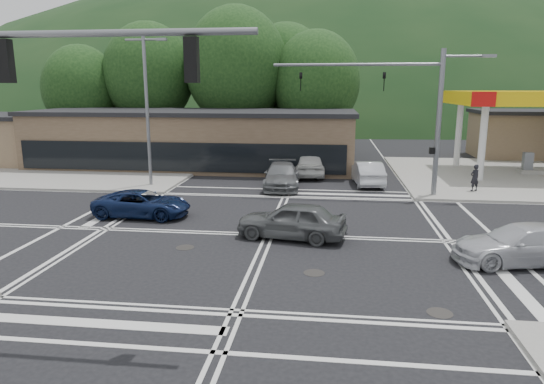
# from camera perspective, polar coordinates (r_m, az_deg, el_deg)

# --- Properties ---
(ground) EXTENTS (120.00, 120.00, 0.00)m
(ground) POSITION_cam_1_polar(r_m,az_deg,el_deg) (20.19, -0.31, -5.07)
(ground) COLOR black
(ground) RESTS_ON ground
(sidewalk_ne) EXTENTS (16.00, 16.00, 0.15)m
(sidewalk_ne) POSITION_cam_1_polar(r_m,az_deg,el_deg) (36.83, 26.81, 1.64)
(sidewalk_ne) COLOR gray
(sidewalk_ne) RESTS_ON ground
(sidewalk_nw) EXTENTS (16.00, 16.00, 0.15)m
(sidewalk_nw) POSITION_cam_1_polar(r_m,az_deg,el_deg) (38.78, -19.88, 2.70)
(sidewalk_nw) COLOR gray
(sidewalk_nw) RESTS_ON ground
(convenience_store) EXTENTS (10.00, 6.00, 3.80)m
(convenience_store) POSITION_cam_1_polar(r_m,az_deg,el_deg) (47.66, 28.72, 5.80)
(convenience_store) COLOR #846B4F
(convenience_store) RESTS_ON ground
(commercial_row) EXTENTS (24.00, 8.00, 4.00)m
(commercial_row) POSITION_cam_1_polar(r_m,az_deg,el_deg) (37.81, -9.15, 6.00)
(commercial_row) COLOR brown
(commercial_row) RESTS_ON ground
(commercial_nw) EXTENTS (8.00, 7.00, 3.60)m
(commercial_nw) POSITION_cam_1_polar(r_m,az_deg,el_deg) (44.96, -29.23, 5.32)
(commercial_nw) COLOR #846B4F
(commercial_nw) RESTS_ON ground
(hill_north) EXTENTS (252.00, 126.00, 140.00)m
(hill_north) POSITION_cam_1_polar(r_m,az_deg,el_deg) (109.31, 5.76, 9.02)
(hill_north) COLOR #163216
(hill_north) RESTS_ON ground
(tree_n_a) EXTENTS (8.00, 8.00, 11.75)m
(tree_n_a) POSITION_cam_1_polar(r_m,az_deg,el_deg) (46.16, -14.29, 13.27)
(tree_n_a) COLOR #382619
(tree_n_a) RESTS_ON ground
(tree_n_b) EXTENTS (9.00, 9.00, 12.98)m
(tree_n_b) POSITION_cam_1_polar(r_m,az_deg,el_deg) (43.97, -4.24, 14.53)
(tree_n_b) COLOR #382619
(tree_n_b) RESTS_ON ground
(tree_n_c) EXTENTS (7.60, 7.60, 10.87)m
(tree_n_c) POSITION_cam_1_polar(r_m,az_deg,el_deg) (43.14, 5.19, 12.83)
(tree_n_c) COLOR #382619
(tree_n_c) RESTS_ON ground
(tree_n_d) EXTENTS (6.80, 6.80, 9.76)m
(tree_n_d) POSITION_cam_1_polar(r_m,az_deg,el_deg) (47.73, -21.51, 11.20)
(tree_n_d) COLOR #382619
(tree_n_d) RESTS_ON ground
(tree_n_e) EXTENTS (8.40, 8.40, 11.98)m
(tree_n_e) POSITION_cam_1_polar(r_m,az_deg,el_deg) (47.34, 1.63, 13.60)
(tree_n_e) COLOR #382619
(tree_n_e) RESTS_ON ground
(streetlight_nw) EXTENTS (2.50, 0.25, 9.00)m
(streetlight_nw) POSITION_cam_1_polar(r_m,az_deg,el_deg) (30.17, -14.41, 10.04)
(streetlight_nw) COLOR slate
(streetlight_nw) RESTS_ON ground
(signal_mast_ne) EXTENTS (11.65, 0.30, 8.00)m
(signal_mast_ne) POSITION_cam_1_polar(r_m,az_deg,el_deg) (27.70, 16.57, 9.81)
(signal_mast_ne) COLOR slate
(signal_mast_ne) RESTS_ON ground
(car_blue_west) EXTENTS (4.53, 2.16, 1.25)m
(car_blue_west) POSITION_cam_1_polar(r_m,az_deg,el_deg) (23.67, -15.02, -1.34)
(car_blue_west) COLOR #0E1B40
(car_blue_west) RESTS_ON ground
(car_grey_center) EXTENTS (4.63, 2.47, 1.50)m
(car_grey_center) POSITION_cam_1_polar(r_m,az_deg,el_deg) (19.60, 2.33, -3.34)
(car_grey_center) COLOR #525556
(car_grey_center) RESTS_ON ground
(car_silver_east) EXTENTS (4.96, 2.63, 1.37)m
(car_silver_east) POSITION_cam_1_polar(r_m,az_deg,el_deg) (18.95, 27.36, -5.49)
(car_silver_east) COLOR silver
(car_silver_east) RESTS_ON ground
(car_queue_a) EXTENTS (1.98, 4.64, 1.49)m
(car_queue_a) POSITION_cam_1_polar(r_m,az_deg,el_deg) (30.98, 11.16, 2.22)
(car_queue_a) COLOR #B9BBC1
(car_queue_a) RESTS_ON ground
(car_queue_b) EXTENTS (2.36, 5.06, 1.68)m
(car_queue_b) POSITION_cam_1_polar(r_m,az_deg,el_deg) (33.55, 4.43, 3.34)
(car_queue_b) COLOR silver
(car_queue_b) RESTS_ON ground
(car_northbound) EXTENTS (2.45, 5.25, 1.48)m
(car_northbound) POSITION_cam_1_polar(r_m,az_deg,el_deg) (29.47, 1.12, 1.94)
(car_northbound) COLOR slate
(car_northbound) RESTS_ON ground
(pedestrian) EXTENTS (0.67, 0.58, 1.54)m
(pedestrian) POSITION_cam_1_polar(r_m,az_deg,el_deg) (30.15, 22.75, 1.56)
(pedestrian) COLOR black
(pedestrian) RESTS_ON sidewalk_ne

